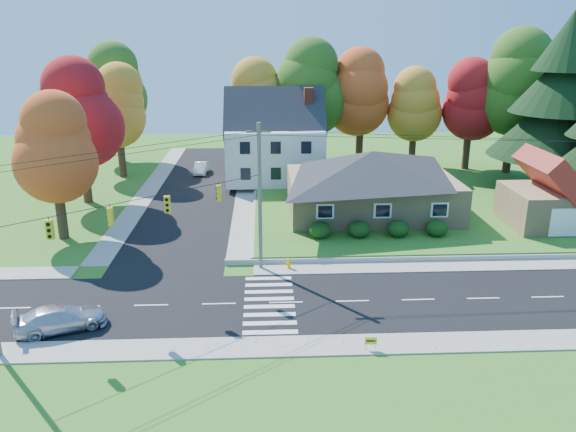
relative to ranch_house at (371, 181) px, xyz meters
name	(u,v)px	position (x,y,z in m)	size (l,w,h in m)	color
ground	(286,303)	(-8.00, -16.00, -3.27)	(120.00, 120.00, 0.00)	#3D7923
road_main	(286,302)	(-8.00, -16.00, -3.26)	(90.00, 8.00, 0.02)	black
road_cross	(198,189)	(-16.00, 10.00, -3.25)	(8.00, 44.00, 0.02)	black
sidewalk_north	(283,269)	(-8.00, -11.00, -3.23)	(90.00, 2.00, 0.08)	#9C9A90
sidewalk_south	(290,346)	(-8.00, -21.00, -3.23)	(90.00, 2.00, 0.08)	#9C9A90
lawn	(412,198)	(5.00, 5.00, -3.02)	(30.00, 30.00, 0.50)	#3D7923
ranch_house	(371,181)	(0.00, 0.00, 0.00)	(14.60, 10.60, 5.40)	tan
colonial_house	(275,141)	(-7.96, 12.00, 1.32)	(10.40, 8.40, 9.60)	silver
garage	(553,197)	(14.00, -4.01, -0.42)	(7.30, 6.30, 4.60)	tan
hedge_row	(379,229)	(-0.50, -6.20, -2.13)	(10.70, 1.70, 1.27)	#163A10
traffic_infrastructure	(282,214)	(-8.15, -14.65, 1.88)	(38.10, 10.66, 10.00)	#666059
tree_lot_0	(256,99)	(-10.00, 18.00, 5.04)	(6.72, 6.72, 12.51)	#3F2A19
tree_lot_1	(309,88)	(-4.00, 17.00, 6.35)	(7.84, 7.84, 14.60)	#3F2A19
tree_lot_2	(361,93)	(2.00, 18.00, 5.70)	(7.28, 7.28, 13.56)	#3F2A19
tree_lot_3	(415,105)	(8.00, 17.00, 4.39)	(6.16, 6.16, 11.47)	#3F2A19
tree_lot_4	(471,100)	(14.00, 16.00, 5.04)	(6.72, 6.72, 12.51)	#3F2A19
tree_lot_5	(517,83)	(18.00, 14.00, 7.00)	(8.40, 8.40, 15.64)	#3F2A19
conifer_east_a	(563,100)	(19.00, 6.00, 6.12)	(12.80, 12.80, 16.96)	#3F2A19
tree_west_0	(53,148)	(-25.00, -4.00, 3.89)	(6.16, 6.16, 11.47)	#3F2A19
tree_west_1	(78,113)	(-26.00, 6.00, 5.20)	(7.28, 7.28, 13.56)	#3F2A19
tree_west_2	(117,107)	(-25.00, 16.00, 4.54)	(6.72, 6.72, 12.51)	#3F2A19
tree_west_3	(115,88)	(-27.00, 24.00, 5.85)	(7.84, 7.84, 14.60)	#3F2A19
silver_sedan	(61,318)	(-20.28, -18.68, -2.56)	(1.93, 4.74, 1.38)	#B4B5C7
white_car	(201,168)	(-16.39, 16.97, -2.61)	(1.34, 3.85, 1.27)	silver
fire_hydrant	(289,264)	(-7.59, -10.97, -2.89)	(0.45, 0.35, 0.79)	#F2BA07
yard_sign	(371,341)	(-3.95, -21.54, -2.72)	(0.62, 0.06, 0.77)	black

